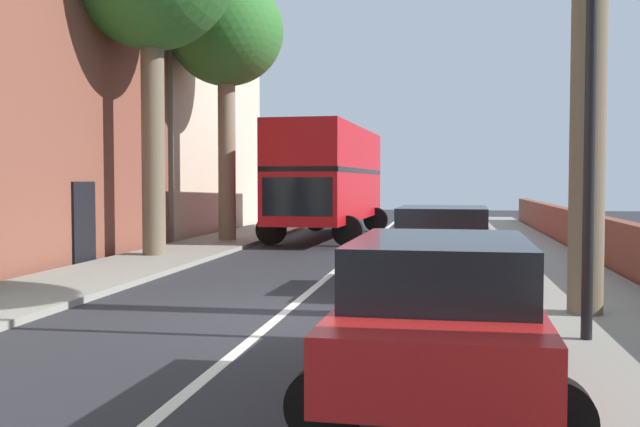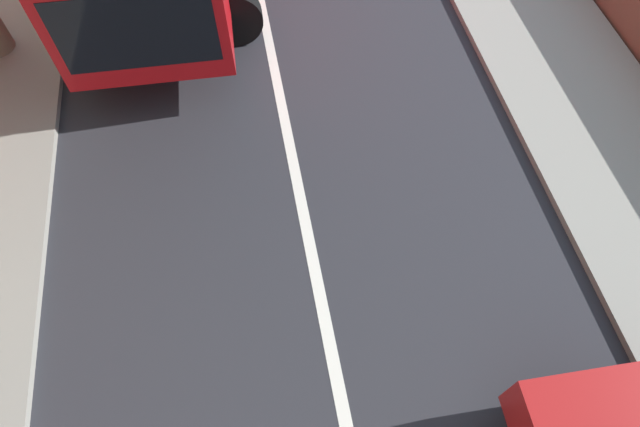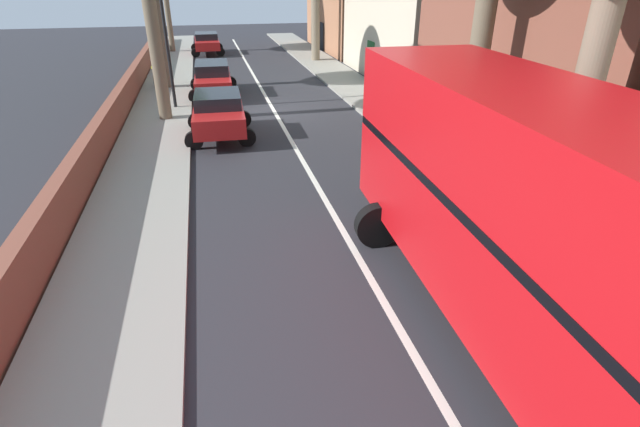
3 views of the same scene
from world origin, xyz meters
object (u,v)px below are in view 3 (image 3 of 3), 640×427
Objects in this scene: parked_car_red_right_0 at (207,42)px; lamppost_right at (164,19)px; double_decker_bus at (539,215)px; parked_car_red_right_1 at (219,112)px; litter_bin_right at (158,77)px; parked_car_red_right_2 at (213,77)px.

lamppost_right is at bearing 83.85° from parked_car_red_right_0.
lamppost_right is at bearing -70.57° from double_decker_bus.
parked_car_red_right_1 is 9.55m from litter_bin_right.
parked_car_red_right_0 is (4.20, -33.71, -1.46)m from double_decker_bus.
parked_car_red_right_1 is 7.09m from parked_car_red_right_2.
parked_car_red_right_0 is 1.08× the size of parked_car_red_right_1.
parked_car_red_right_2 is (-0.00, 14.21, 0.02)m from parked_car_red_right_0.
parked_car_red_right_1 is 5.72m from lamppost_right.
double_decker_bus is 34.00m from parked_car_red_right_0.
double_decker_bus is 9.53× the size of litter_bin_right.
lamppost_right is 5.60m from litter_bin_right.
lamppost_right is (1.80, -4.60, 2.87)m from parked_car_red_right_1.
double_decker_bus reaches higher than litter_bin_right.
parked_car_red_right_1 reaches higher than parked_car_red_right_0.
parked_car_red_right_2 is 4.22m from lamppost_right.
parked_car_red_right_0 is at bearing -89.99° from parked_car_red_right_2.
parked_car_red_right_0 is 17.05m from lamppost_right.
double_decker_bus is 1.62× the size of lamppost_right.
parked_car_red_right_0 is at bearing -89.99° from parked_car_red_right_1.
parked_car_red_right_2 is at bearing -125.94° from lamppost_right.
litter_bin_right is (1.00, -4.53, -3.15)m from lamppost_right.
parked_car_red_right_1 is (4.20, -12.41, -1.42)m from double_decker_bus.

